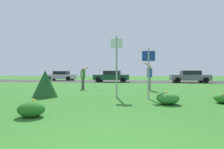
# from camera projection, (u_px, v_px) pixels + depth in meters

# --- Properties ---
(ground_plane) EXTENTS (120.00, 120.00, 0.00)m
(ground_plane) POSITION_uv_depth(u_px,v_px,m) (134.00, 88.00, 13.54)
(ground_plane) COLOR #2D6B23
(highway_strip) EXTENTS (120.00, 7.75, 0.01)m
(highway_strip) POSITION_uv_depth(u_px,v_px,m) (136.00, 82.00, 24.69)
(highway_strip) COLOR #2D2D30
(highway_strip) RESTS_ON ground
(highway_center_stripe) EXTENTS (120.00, 0.16, 0.00)m
(highway_center_stripe) POSITION_uv_depth(u_px,v_px,m) (136.00, 82.00, 24.69)
(highway_center_stripe) COLOR yellow
(highway_center_stripe) RESTS_ON ground
(daylily_clump_mid_right) EXTENTS (0.82, 0.81, 0.48)m
(daylily_clump_mid_right) POSITION_uv_depth(u_px,v_px,m) (168.00, 98.00, 6.64)
(daylily_clump_mid_right) COLOR #337F2D
(daylily_clump_mid_right) RESTS_ON ground
(daylily_clump_mid_left) EXTENTS (0.70, 0.61, 0.44)m
(daylily_clump_mid_left) POSITION_uv_depth(u_px,v_px,m) (31.00, 109.00, 4.72)
(daylily_clump_mid_left) COLOR #23661E
(daylily_clump_mid_left) RESTS_ON ground
(daylily_clump_near_camera) EXTENTS (0.73, 0.74, 0.45)m
(daylily_clump_near_camera) POSITION_uv_depth(u_px,v_px,m) (224.00, 98.00, 6.87)
(daylily_clump_near_camera) COLOR #337F2D
(daylily_clump_near_camera) RESTS_ON ground
(sign_post_near_path) EXTENTS (0.56, 0.10, 2.90)m
(sign_post_near_path) POSITION_uv_depth(u_px,v_px,m) (117.00, 60.00, 8.59)
(sign_post_near_path) COLOR #93969B
(sign_post_near_path) RESTS_ON ground
(sign_post_by_roadside) EXTENTS (0.56, 0.10, 2.24)m
(sign_post_by_roadside) POSITION_uv_depth(u_px,v_px,m) (149.00, 68.00, 8.00)
(sign_post_by_roadside) COLOR #93969B
(sign_post_by_roadside) RESTS_ON ground
(evergreen_shrub_side) EXTENTS (1.18, 1.18, 1.28)m
(evergreen_shrub_side) POSITION_uv_depth(u_px,v_px,m) (45.00, 84.00, 8.60)
(evergreen_shrub_side) COLOR #1E5123
(evergreen_shrub_side) RESTS_ON ground
(person_thrower_green_shirt) EXTENTS (0.52, 0.50, 1.61)m
(person_thrower_green_shirt) POSITION_uv_depth(u_px,v_px,m) (83.00, 76.00, 13.07)
(person_thrower_green_shirt) COLOR #287038
(person_thrower_green_shirt) RESTS_ON ground
(person_catcher_blue_shirt) EXTENTS (0.53, 0.50, 1.86)m
(person_catcher_blue_shirt) POSITION_uv_depth(u_px,v_px,m) (150.00, 75.00, 12.04)
(person_catcher_blue_shirt) COLOR #2D4C9E
(person_catcher_blue_shirt) RESTS_ON ground
(frisbee_orange) EXTENTS (0.24, 0.24, 0.05)m
(frisbee_orange) POSITION_uv_depth(u_px,v_px,m) (100.00, 71.00, 13.09)
(frisbee_orange) COLOR orange
(car_gray_center_left) EXTENTS (4.50, 2.00, 1.45)m
(car_gray_center_left) POSITION_uv_depth(u_px,v_px,m) (190.00, 76.00, 22.02)
(car_gray_center_left) COLOR slate
(car_gray_center_left) RESTS_ON ground
(car_dark_green_center_right) EXTENTS (4.50, 2.00, 1.45)m
(car_dark_green_center_right) POSITION_uv_depth(u_px,v_px,m) (112.00, 76.00, 23.42)
(car_dark_green_center_right) COLOR #194C2D
(car_dark_green_center_right) RESTS_ON ground
(car_silver_rightmost) EXTENTS (4.50, 2.00, 1.45)m
(car_silver_rightmost) POSITION_uv_depth(u_px,v_px,m) (61.00, 76.00, 28.10)
(car_silver_rightmost) COLOR #B7BABF
(car_silver_rightmost) RESTS_ON ground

